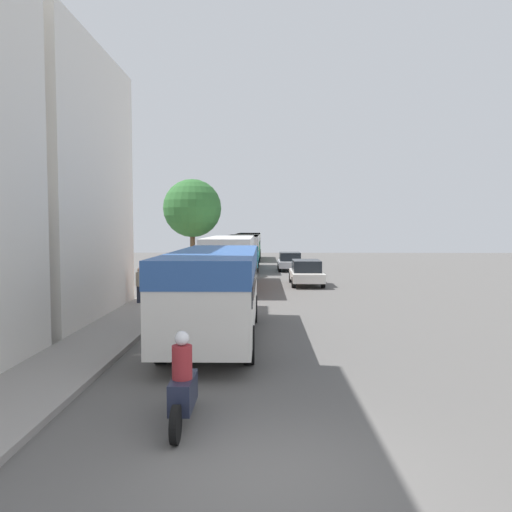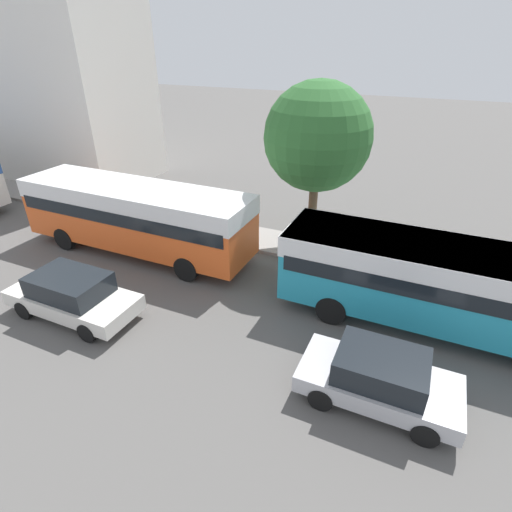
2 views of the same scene
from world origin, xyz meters
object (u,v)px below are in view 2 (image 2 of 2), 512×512
(bus_following, at_px, (135,210))
(car_crossing, at_px, (72,295))
(pedestrian_near_curb, at_px, (78,184))
(bus_third_in_line, at_px, (443,277))
(car_far_curb, at_px, (379,378))

(bus_following, relative_size, car_crossing, 2.28)
(pedestrian_near_curb, bearing_deg, bus_third_in_line, 78.57)
(car_crossing, bearing_deg, car_far_curb, 92.76)
(car_crossing, bearing_deg, pedestrian_near_curb, -135.31)
(bus_third_in_line, distance_m, pedestrian_near_curb, 19.40)
(car_far_curb, bearing_deg, pedestrian_near_curb, -113.21)
(bus_third_in_line, relative_size, car_far_curb, 2.47)
(pedestrian_near_curb, bearing_deg, car_crossing, 44.69)
(car_crossing, xyz_separation_m, pedestrian_near_curb, (-8.15, -8.06, 0.16))
(car_crossing, bearing_deg, bus_third_in_line, 111.49)
(bus_following, distance_m, car_far_curb, 11.55)
(bus_third_in_line, relative_size, car_crossing, 2.19)
(pedestrian_near_curb, bearing_deg, car_far_curb, 66.79)
(car_far_curb, bearing_deg, car_crossing, -87.24)
(bus_third_in_line, relative_size, pedestrian_near_curb, 6.22)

